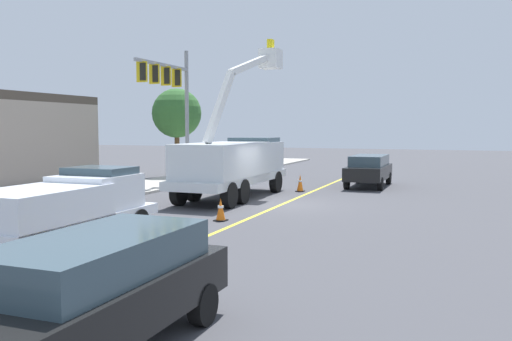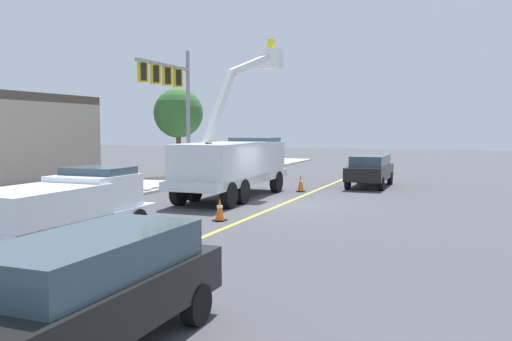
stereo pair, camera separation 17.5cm
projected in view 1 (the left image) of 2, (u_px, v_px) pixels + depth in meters
ground at (282, 204)px, 22.26m from camera, size 120.00×120.00×0.00m
sidewalk_far_side at (105, 194)px, 25.43m from camera, size 60.06×4.81×0.12m
lane_centre_stripe at (282, 204)px, 22.26m from camera, size 49.99×1.17×0.01m
utility_bucket_truck at (234, 162)px, 24.22m from camera, size 8.25×2.90×7.30m
service_pickup_truck at (66, 207)px, 14.03m from camera, size 5.64×2.28×2.06m
passing_minivan at (369, 169)px, 28.94m from camera, size 4.84×2.03×1.69m
trailing_sedan at (96, 288)px, 7.42m from camera, size 4.84×2.03×1.69m
traffic_cone_leading at (33, 278)px, 10.06m from camera, size 0.40×0.40×0.74m
traffic_cone_mid_front at (221, 210)px, 18.30m from camera, size 0.40×0.40×0.78m
traffic_cone_mid_rear at (300, 183)px, 26.69m from camera, size 0.40×0.40×0.86m
traffic_signal_mast at (171, 90)px, 28.94m from camera, size 5.25×0.63×7.53m
street_tree_right at (177, 114)px, 34.55m from camera, size 3.18×3.18×5.70m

